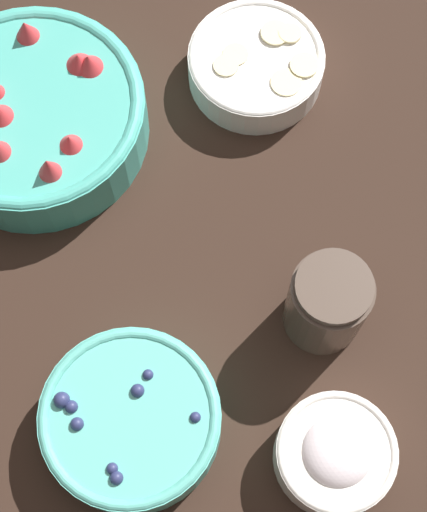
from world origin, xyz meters
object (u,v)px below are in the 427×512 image
at_px(bowl_blueberries, 131,420).
at_px(bowl_bananas, 256,64).
at_px(bowl_cream, 335,454).
at_px(bowl_strawberries, 33,115).
at_px(jar_chocolate, 327,304).

relative_size(bowl_blueberries, bowl_bananas, 1.13).
height_order(bowl_bananas, bowl_cream, bowl_cream).
bearing_deg(bowl_bananas, bowl_strawberries, 26.96).
relative_size(bowl_bananas, bowl_cream, 1.34).
bearing_deg(bowl_cream, bowl_blueberries, 1.03).
relative_size(bowl_bananas, jar_chocolate, 1.42).
distance_m(bowl_strawberries, bowl_blueberries, 0.34).
height_order(bowl_blueberries, bowl_bananas, bowl_blueberries).
height_order(bowl_strawberries, bowl_blueberries, bowl_strawberries).
distance_m(bowl_bananas, bowl_cream, 0.42).
relative_size(bowl_blueberries, bowl_cream, 1.52).
distance_m(bowl_strawberries, bowl_bananas, 0.25).
height_order(bowl_blueberries, bowl_cream, same).
bearing_deg(jar_chocolate, bowl_blueberries, 40.56).
bearing_deg(bowl_strawberries, bowl_bananas, -153.04).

